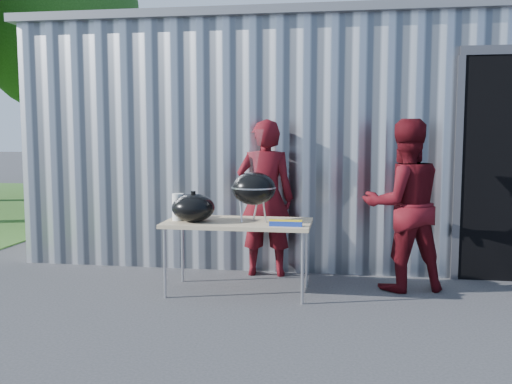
% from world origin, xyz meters
% --- Properties ---
extents(ground, '(80.00, 80.00, 0.00)m').
position_xyz_m(ground, '(0.00, 0.00, 0.00)').
color(ground, '#333336').
extents(building, '(8.20, 6.20, 3.10)m').
position_xyz_m(building, '(0.92, 4.59, 1.54)').
color(building, silver).
rests_on(building, ground).
extents(tree_far, '(4.19, 4.19, 6.95)m').
position_xyz_m(tree_far, '(-6.50, 9.00, 4.52)').
color(tree_far, '#442D19').
rests_on(tree_far, ground).
extents(folding_table, '(1.50, 0.75, 0.75)m').
position_xyz_m(folding_table, '(-0.27, 0.78, 0.71)').
color(folding_table, tan).
rests_on(folding_table, ground).
extents(kettle_grill, '(0.46, 0.46, 0.94)m').
position_xyz_m(kettle_grill, '(-0.10, 0.78, 1.17)').
color(kettle_grill, black).
rests_on(kettle_grill, folding_table).
extents(grill_lid, '(0.44, 0.44, 0.32)m').
position_xyz_m(grill_lid, '(-0.71, 0.68, 0.89)').
color(grill_lid, black).
rests_on(grill_lid, folding_table).
extents(paper_towels, '(0.12, 0.12, 0.28)m').
position_xyz_m(paper_towels, '(-0.89, 0.73, 0.89)').
color(paper_towels, white).
rests_on(paper_towels, folding_table).
extents(white_tub, '(0.20, 0.15, 0.10)m').
position_xyz_m(white_tub, '(-0.82, 0.98, 0.80)').
color(white_tub, white).
rests_on(white_tub, folding_table).
extents(foil_box, '(0.32, 0.05, 0.06)m').
position_xyz_m(foil_box, '(0.25, 0.53, 0.78)').
color(foil_box, '#18349C').
rests_on(foil_box, folding_table).
extents(person_cook, '(0.69, 0.48, 1.81)m').
position_xyz_m(person_cook, '(-0.09, 1.55, 0.90)').
color(person_cook, '#4D0A11').
rests_on(person_cook, ground).
extents(person_bystander, '(1.04, 0.91, 1.80)m').
position_xyz_m(person_bystander, '(1.43, 1.17, 0.90)').
color(person_bystander, '#4D0A11').
rests_on(person_bystander, ground).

